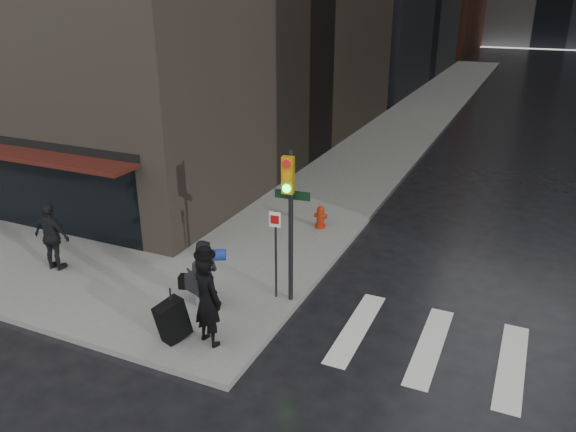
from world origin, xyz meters
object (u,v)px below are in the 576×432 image
at_px(man_overcoat, 200,303).
at_px(man_greycoat, 52,237).
at_px(fire_hydrant, 320,218).
at_px(traffic_light, 288,208).
at_px(man_jeans, 203,273).

relative_size(man_overcoat, man_greycoat, 1.20).
bearing_deg(fire_hydrant, man_greycoat, -134.43).
height_order(man_greycoat, traffic_light, traffic_light).
bearing_deg(man_greycoat, man_overcoat, 164.68).
relative_size(man_overcoat, man_jeans, 1.34).
relative_size(man_jeans, man_greycoat, 0.90).
height_order(man_jeans, fire_hydrant, man_jeans).
xyz_separation_m(traffic_light, fire_hydrant, (-0.90, 4.36, -2.01)).
relative_size(man_jeans, traffic_light, 0.45).
distance_m(man_overcoat, man_greycoat, 5.35).
bearing_deg(man_overcoat, man_jeans, -40.64).
bearing_deg(man_jeans, man_overcoat, 103.59).
relative_size(traffic_light, fire_hydrant, 5.12).
bearing_deg(traffic_light, man_greycoat, -176.30).
xyz_separation_m(man_overcoat, traffic_light, (0.94, 2.22, 1.41)).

